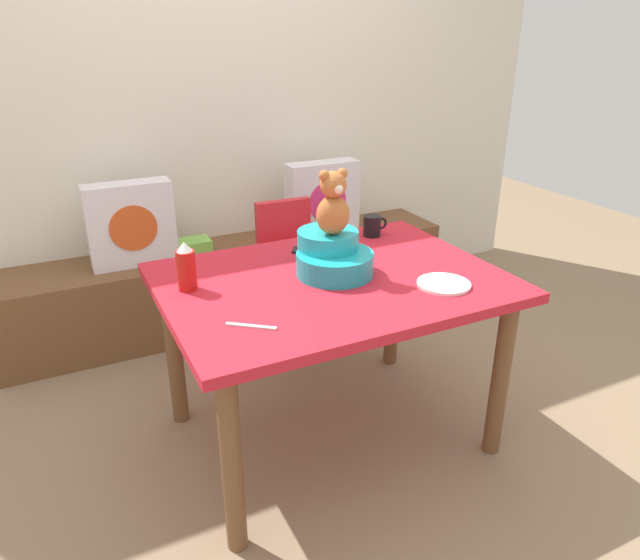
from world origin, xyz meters
TOP-DOWN VIEW (x-y plane):
  - ground_plane at (0.00, 0.00)m, footprint 8.00×8.00m
  - back_wall at (0.00, 1.50)m, footprint 4.40×0.10m
  - window_bench at (0.00, 1.23)m, footprint 2.60×0.44m
  - pillow_floral_left at (-0.55, 1.21)m, footprint 0.44×0.15m
  - pillow_floral_right at (0.56, 1.21)m, footprint 0.44×0.15m
  - book_stack at (-0.24, 1.23)m, footprint 0.20×0.14m
  - dining_table at (0.00, 0.00)m, footprint 1.29×0.96m
  - highchair at (0.18, 0.79)m, footprint 0.34×0.45m
  - infant_seat_teal at (0.03, 0.04)m, footprint 0.30×0.33m
  - teddy_bear at (0.03, 0.04)m, footprint 0.13×0.12m
  - ketchup_bottle at (-0.52, 0.14)m, footprint 0.07×0.07m
  - coffee_mug at (0.39, 0.35)m, footprint 0.12×0.08m
  - dinner_plate_near at (0.34, -0.25)m, footprint 0.20×0.20m
  - cell_phone at (0.05, 0.30)m, footprint 0.16×0.13m
  - table_fork at (-0.42, -0.24)m, footprint 0.14×0.12m

SIDE VIEW (x-z plane):
  - ground_plane at x=0.00m, z-range 0.00..0.00m
  - window_bench at x=0.00m, z-range 0.00..0.46m
  - book_stack at x=-0.24m, z-range 0.46..0.54m
  - highchair at x=0.18m, z-range 0.13..0.92m
  - dining_table at x=0.00m, z-range 0.27..1.01m
  - pillow_floral_left at x=-0.55m, z-range 0.46..0.90m
  - pillow_floral_right at x=0.56m, z-range 0.46..0.90m
  - table_fork at x=-0.42m, z-range 0.74..0.75m
  - cell_phone at x=0.05m, z-range 0.74..0.75m
  - dinner_plate_near at x=0.34m, z-range 0.74..0.75m
  - coffee_mug at x=0.39m, z-range 0.74..0.84m
  - infant_seat_teal at x=0.03m, z-range 0.73..0.89m
  - ketchup_bottle at x=-0.52m, z-range 0.73..0.92m
  - teddy_bear at x=0.03m, z-range 0.89..1.14m
  - back_wall at x=0.00m, z-range 0.00..2.60m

